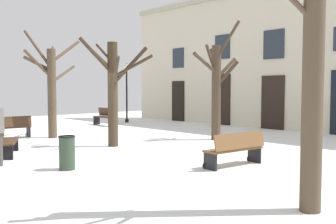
{
  "coord_description": "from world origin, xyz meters",
  "views": [
    {
      "loc": [
        9.76,
        -7.39,
        2.0
      ],
      "look_at": [
        0.0,
        1.82,
        1.16
      ],
      "focal_mm": 40.97,
      "sensor_mm": 36.0,
      "label": 1
    }
  ],
  "objects": [
    {
      "name": "litter_bin",
      "position": [
        1.29,
        -2.81,
        0.42
      ],
      "size": [
        0.42,
        0.42,
        0.84
      ],
      "color": "#2D3D2D",
      "rests_on": "ground"
    },
    {
      "name": "tree_foreground",
      "position": [
        -1.06,
        0.23,
        2.01
      ],
      "size": [
        2.53,
        2.24,
        3.67
      ],
      "color": "#382B1E",
      "rests_on": "ground"
    },
    {
      "name": "streetlamp",
      "position": [
        -8.13,
        6.18,
        2.12
      ],
      "size": [
        0.3,
        0.3,
        3.44
      ],
      "color": "black",
      "rests_on": "ground"
    },
    {
      "name": "bench_by_litter_bin",
      "position": [
        -7.49,
        4.24,
        0.48
      ],
      "size": [
        1.67,
        0.49,
        0.95
      ],
      "rotation": [
        0.0,
        0.0,
        6.26
      ],
      "color": "#3D2819",
      "rests_on": "ground"
    },
    {
      "name": "tree_left_of_center",
      "position": [
        6.89,
        -1.53,
        2.88
      ],
      "size": [
        1.46,
        1.93,
        5.41
      ],
      "color": "#4C3D2D",
      "rests_on": "ground"
    },
    {
      "name": "ground_plane",
      "position": [
        0.0,
        0.0,
        0.0
      ],
      "size": [
        33.08,
        33.08,
        0.0
      ],
      "primitive_type": "plane",
      "color": "white"
    },
    {
      "name": "bench_near_center_tree",
      "position": [
        3.88,
        0.52,
        0.45
      ],
      "size": [
        0.73,
        1.8,
        0.89
      ],
      "rotation": [
        0.0,
        0.0,
        4.59
      ],
      "color": "brown",
      "rests_on": "ground"
    },
    {
      "name": "tree_near_facade",
      "position": [
        -4.69,
        -0.21,
        2.1
      ],
      "size": [
        1.22,
        2.58,
        4.33
      ],
      "color": "#4C3D2D",
      "rests_on": "ground"
    },
    {
      "name": "building_facade",
      "position": [
        -0.0,
        9.29,
        3.63
      ],
      "size": [
        20.67,
        0.6,
        7.17
      ],
      "color": "beige",
      "rests_on": "ground"
    },
    {
      "name": "bench_back_to_back_left",
      "position": [
        -5.61,
        -1.59,
        0.45
      ],
      "size": [
        0.6,
        1.74,
        0.89
      ],
      "rotation": [
        0.0,
        0.0,
        4.62
      ],
      "color": "#3D2819",
      "rests_on": "ground"
    },
    {
      "name": "bench_near_lamp",
      "position": [
        -1.76,
        -3.14,
        0.43
      ],
      "size": [
        1.75,
        1.21,
        0.85
      ],
      "rotation": [
        0.0,
        0.0,
        2.67
      ],
      "color": "#3D2819",
      "rests_on": "ground"
    },
    {
      "name": "tree_right_of_center",
      "position": [
        0.27,
        4.15,
        2.1
      ],
      "size": [
        1.71,
        2.27,
        4.51
      ],
      "color": "#423326",
      "rests_on": "ground"
    }
  ]
}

